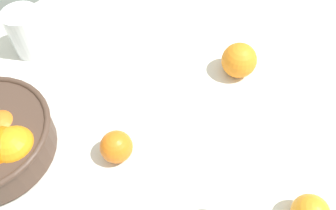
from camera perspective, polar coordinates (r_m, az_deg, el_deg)
name	(u,v)px	position (r cm, az deg, el deg)	size (l,w,h in cm)	color
ground_plane	(167,118)	(78.74, -0.21, -2.19)	(126.02, 106.82, 3.00)	silver
second_glass	(28,35)	(93.06, -21.69, 10.54)	(8.62, 8.62, 11.57)	white
loose_orange_0	(239,60)	(83.63, 11.42, 7.10)	(8.16, 8.16, 8.16)	orange
loose_orange_2	(115,146)	(70.45, -8.49, -6.56)	(6.53, 6.53, 6.53)	orange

